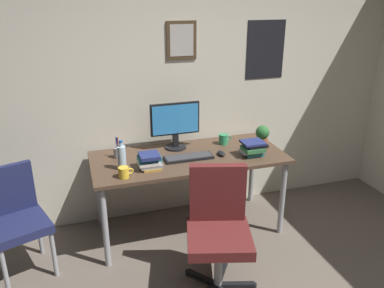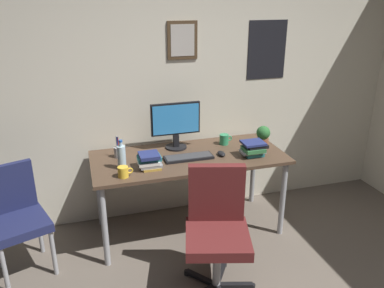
% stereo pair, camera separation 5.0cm
% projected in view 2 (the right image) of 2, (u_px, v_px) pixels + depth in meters
% --- Properties ---
extents(wall_back, '(4.40, 0.10, 2.60)m').
position_uv_depth(wall_back, '(194.00, 84.00, 3.75)').
color(wall_back, beige).
rests_on(wall_back, ground_plane).
extents(desk, '(1.72, 0.76, 0.76)m').
position_uv_depth(desk, '(189.00, 163.00, 3.51)').
color(desk, '#4C3828').
rests_on(desk, ground_plane).
extents(office_chair, '(0.58, 0.59, 0.95)m').
position_uv_depth(office_chair, '(217.00, 224.00, 2.87)').
color(office_chair, '#591E1E').
rests_on(office_chair, ground_plane).
extents(side_chair, '(0.54, 0.54, 0.88)m').
position_uv_depth(side_chair, '(15.00, 214.00, 3.06)').
color(side_chair, '#1E234C').
rests_on(side_chair, ground_plane).
extents(monitor, '(0.46, 0.20, 0.43)m').
position_uv_depth(monitor, '(176.00, 124.00, 3.58)').
color(monitor, black).
rests_on(monitor, desk).
extents(keyboard, '(0.43, 0.15, 0.03)m').
position_uv_depth(keyboard, '(189.00, 157.00, 3.42)').
color(keyboard, black).
rests_on(keyboard, desk).
extents(computer_mouse, '(0.06, 0.11, 0.04)m').
position_uv_depth(computer_mouse, '(221.00, 154.00, 3.48)').
color(computer_mouse, black).
rests_on(computer_mouse, desk).
extents(water_bottle, '(0.07, 0.07, 0.25)m').
position_uv_depth(water_bottle, '(122.00, 157.00, 3.19)').
color(water_bottle, silver).
rests_on(water_bottle, desk).
extents(coffee_mug_near, '(0.13, 0.09, 0.10)m').
position_uv_depth(coffee_mug_near, '(224.00, 139.00, 3.73)').
color(coffee_mug_near, '#2D8C59').
rests_on(coffee_mug_near, desk).
extents(coffee_mug_far, '(0.12, 0.08, 0.09)m').
position_uv_depth(coffee_mug_far, '(123.00, 172.00, 3.07)').
color(coffee_mug_far, yellow).
rests_on(coffee_mug_far, desk).
extents(potted_plant, '(0.13, 0.13, 0.19)m').
position_uv_depth(potted_plant, '(263.00, 135.00, 3.68)').
color(potted_plant, brown).
rests_on(potted_plant, desk).
extents(pen_cup, '(0.07, 0.07, 0.20)m').
position_uv_depth(pen_cup, '(118.00, 151.00, 3.43)').
color(pen_cup, '#9EA0A5').
rests_on(pen_cup, desk).
extents(book_stack_left, '(0.22, 0.18, 0.13)m').
position_uv_depth(book_stack_left, '(254.00, 148.00, 3.46)').
color(book_stack_left, '#26727A').
rests_on(book_stack_left, desk).
extents(book_stack_right, '(0.19, 0.17, 0.13)m').
position_uv_depth(book_stack_right, '(150.00, 161.00, 3.21)').
color(book_stack_right, gold).
rests_on(book_stack_right, desk).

